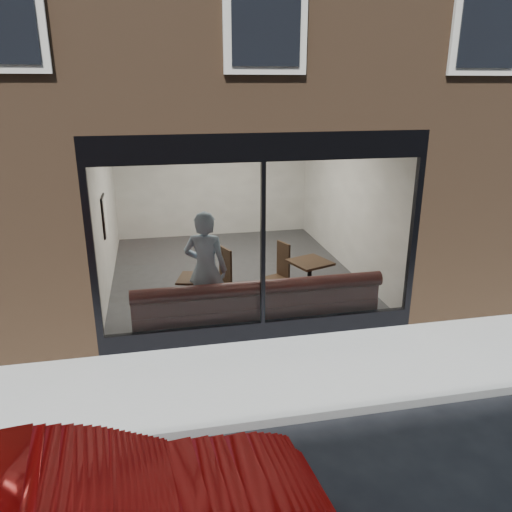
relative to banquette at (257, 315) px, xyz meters
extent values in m
plane|color=black|center=(0.00, -2.45, -0.23)|extent=(120.00, 120.00, 0.00)
cube|color=gray|center=(0.00, -1.45, -0.22)|extent=(40.00, 2.00, 0.01)
cube|color=gray|center=(0.00, -2.50, -0.17)|extent=(40.00, 0.10, 0.12)
cube|color=brown|center=(-3.75, 5.55, 1.38)|extent=(2.50, 12.00, 3.20)
cube|color=brown|center=(3.75, 5.55, 1.38)|extent=(2.50, 12.00, 3.20)
cube|color=brown|center=(0.00, 8.55, 1.38)|extent=(5.00, 6.00, 3.20)
plane|color=#2D2D30|center=(0.00, 2.55, -0.21)|extent=(6.00, 6.00, 0.00)
plane|color=white|center=(0.00, 2.55, 2.97)|extent=(6.00, 6.00, 0.00)
plane|color=beige|center=(0.00, 5.54, 1.37)|extent=(5.00, 0.00, 5.00)
plane|color=beige|center=(-2.49, 2.55, 1.37)|extent=(0.00, 6.00, 6.00)
plane|color=beige|center=(2.49, 2.55, 1.37)|extent=(0.00, 6.00, 6.00)
cube|color=black|center=(0.00, -0.40, -0.08)|extent=(5.00, 0.10, 0.30)
cube|color=black|center=(0.00, -0.40, 2.77)|extent=(5.00, 0.10, 0.40)
cube|color=black|center=(0.00, -0.40, 1.32)|extent=(0.06, 0.10, 2.50)
plane|color=white|center=(0.00, -0.43, 1.33)|extent=(4.80, 0.00, 4.80)
cube|color=#3A1615|center=(0.00, 0.00, 0.00)|extent=(4.00, 0.55, 0.45)
imported|color=#8CA8C2|center=(-0.79, 0.30, 0.75)|extent=(0.84, 0.70, 1.96)
cube|color=black|center=(-0.94, 0.55, 0.52)|extent=(0.71, 0.71, 0.04)
cube|color=black|center=(1.19, 0.92, 0.52)|extent=(0.85, 0.85, 0.04)
cube|color=black|center=(-0.48, 1.37, 0.01)|extent=(0.56, 0.56, 0.04)
cube|color=black|center=(0.67, 1.48, 0.01)|extent=(0.50, 0.50, 0.04)
cube|color=white|center=(-2.45, 2.08, 1.29)|extent=(0.02, 0.52, 0.70)
camera|label=1|loc=(-1.55, -7.30, 3.59)|focal=35.00mm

